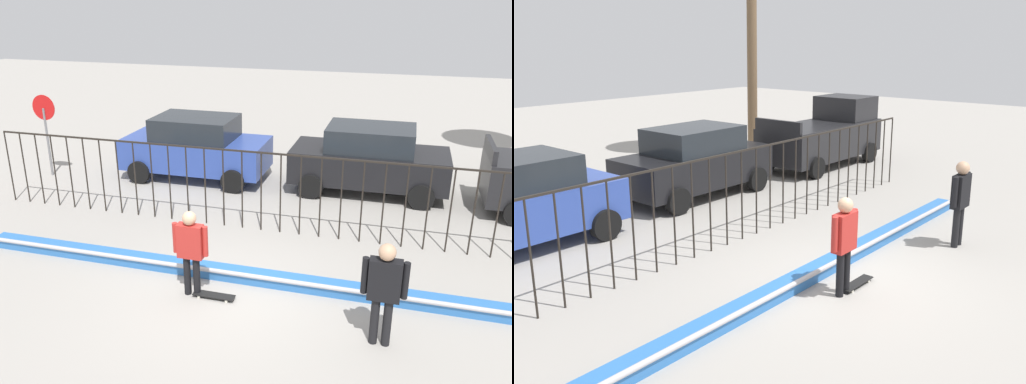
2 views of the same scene
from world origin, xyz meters
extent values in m
plane|color=#9E9991|center=(0.00, 0.00, 0.00)|extent=(60.00, 60.00, 0.00)
cube|color=#2D6BB7|center=(0.00, 0.64, 0.11)|extent=(11.00, 0.36, 0.22)
cylinder|color=#B2B2B7|center=(0.00, 0.46, 0.22)|extent=(11.00, 0.09, 0.09)
cylinder|color=black|center=(-7.00, 3.02, 0.97)|extent=(0.04, 0.04, 1.95)
cylinder|color=black|center=(-6.53, 3.02, 0.97)|extent=(0.04, 0.04, 1.95)
cylinder|color=black|center=(-6.07, 3.02, 0.97)|extent=(0.04, 0.04, 1.95)
cylinder|color=black|center=(-5.60, 3.02, 0.97)|extent=(0.04, 0.04, 1.95)
cylinder|color=black|center=(-5.13, 3.02, 0.97)|extent=(0.04, 0.04, 1.95)
cylinder|color=black|center=(-4.67, 3.02, 0.97)|extent=(0.04, 0.04, 1.95)
cylinder|color=black|center=(-4.20, 3.02, 0.97)|extent=(0.04, 0.04, 1.95)
cylinder|color=black|center=(-3.73, 3.02, 0.97)|extent=(0.04, 0.04, 1.95)
cylinder|color=black|center=(-3.27, 3.02, 0.97)|extent=(0.04, 0.04, 1.95)
cylinder|color=black|center=(-2.80, 3.02, 0.97)|extent=(0.04, 0.04, 1.95)
cylinder|color=black|center=(-2.33, 3.02, 0.97)|extent=(0.04, 0.04, 1.95)
cylinder|color=black|center=(-1.87, 3.02, 0.97)|extent=(0.04, 0.04, 1.95)
cylinder|color=black|center=(-1.40, 3.02, 0.97)|extent=(0.04, 0.04, 1.95)
cylinder|color=black|center=(-0.93, 3.02, 0.97)|extent=(0.04, 0.04, 1.95)
cylinder|color=black|center=(-0.47, 3.02, 0.97)|extent=(0.04, 0.04, 1.95)
cylinder|color=black|center=(0.00, 3.02, 0.97)|extent=(0.04, 0.04, 1.95)
cylinder|color=black|center=(0.47, 3.02, 0.97)|extent=(0.04, 0.04, 1.95)
cylinder|color=black|center=(0.93, 3.02, 0.97)|extent=(0.04, 0.04, 1.95)
cylinder|color=black|center=(1.40, 3.02, 0.97)|extent=(0.04, 0.04, 1.95)
cylinder|color=black|center=(1.87, 3.02, 0.97)|extent=(0.04, 0.04, 1.95)
cylinder|color=black|center=(2.33, 3.02, 0.97)|extent=(0.04, 0.04, 1.95)
cylinder|color=black|center=(2.80, 3.02, 0.97)|extent=(0.04, 0.04, 1.95)
cylinder|color=black|center=(3.27, 3.02, 0.97)|extent=(0.04, 0.04, 1.95)
cylinder|color=black|center=(3.73, 3.02, 0.97)|extent=(0.04, 0.04, 1.95)
cylinder|color=black|center=(4.20, 3.02, 0.97)|extent=(0.04, 0.04, 1.95)
cylinder|color=black|center=(4.67, 3.02, 0.97)|extent=(0.04, 0.04, 1.95)
cylinder|color=black|center=(5.13, 3.02, 0.97)|extent=(0.04, 0.04, 1.95)
cube|color=black|center=(0.00, 3.02, 1.93)|extent=(14.00, 0.04, 0.04)
cylinder|color=black|center=(-0.56, -0.12, 0.39)|extent=(0.13, 0.13, 0.79)
cylinder|color=black|center=(-0.37, -0.12, 0.39)|extent=(0.13, 0.13, 0.79)
cube|color=#B22823|center=(-0.47, -0.12, 1.11)|extent=(0.48, 0.21, 0.65)
sphere|color=tan|center=(-0.47, -0.12, 1.57)|extent=(0.26, 0.26, 0.26)
cylinder|color=#B22823|center=(-0.76, -0.12, 1.15)|extent=(0.10, 0.10, 0.58)
cylinder|color=#B22823|center=(-0.18, -0.12, 1.15)|extent=(0.10, 0.10, 0.58)
cube|color=black|center=(-0.03, -0.14, 0.06)|extent=(0.80, 0.20, 0.02)
cylinder|color=silver|center=(0.24, -0.07, 0.03)|extent=(0.05, 0.03, 0.05)
cylinder|color=silver|center=(0.24, -0.22, 0.03)|extent=(0.05, 0.03, 0.05)
cylinder|color=silver|center=(-0.30, -0.07, 0.03)|extent=(0.05, 0.03, 0.05)
cylinder|color=silver|center=(-0.30, -0.22, 0.03)|extent=(0.05, 0.03, 0.05)
cylinder|color=black|center=(2.92, -0.67, 0.42)|extent=(0.14, 0.14, 0.83)
cylinder|color=black|center=(3.12, -0.67, 0.42)|extent=(0.14, 0.14, 0.83)
cube|color=black|center=(3.02, -0.67, 1.18)|extent=(0.51, 0.22, 0.69)
sphere|color=tan|center=(3.02, -0.67, 1.66)|extent=(0.27, 0.27, 0.27)
cylinder|color=black|center=(2.71, -0.67, 1.22)|extent=(0.11, 0.11, 0.62)
cylinder|color=black|center=(3.33, -0.67, 1.22)|extent=(0.11, 0.11, 0.62)
cube|color=#2D479E|center=(-2.90, 6.17, 0.79)|extent=(4.30, 1.90, 0.90)
cube|color=#1E2328|center=(-2.90, 6.17, 1.57)|extent=(2.37, 1.71, 0.66)
cylinder|color=black|center=(-1.44, 7.12, 0.34)|extent=(0.68, 0.22, 0.68)
cylinder|color=black|center=(-1.44, 5.22, 0.34)|extent=(0.68, 0.22, 0.68)
cylinder|color=black|center=(-4.36, 7.12, 0.34)|extent=(0.68, 0.22, 0.68)
cylinder|color=black|center=(-4.36, 5.22, 0.34)|extent=(0.68, 0.22, 0.68)
cube|color=black|center=(2.22, 6.36, 0.79)|extent=(4.30, 1.90, 0.90)
cube|color=#1E2328|center=(2.22, 6.36, 1.57)|extent=(2.37, 1.71, 0.66)
cylinder|color=black|center=(3.68, 7.31, 0.34)|extent=(0.68, 0.22, 0.68)
cylinder|color=black|center=(3.68, 5.41, 0.34)|extent=(0.68, 0.22, 0.68)
cylinder|color=black|center=(0.75, 7.31, 0.34)|extent=(0.68, 0.22, 0.68)
cylinder|color=black|center=(0.75, 5.41, 0.34)|extent=(0.68, 0.22, 0.68)
cube|color=black|center=(5.24, 5.91, 1.62)|extent=(0.12, 1.75, 0.36)
cylinder|color=black|center=(5.93, 6.86, 0.34)|extent=(0.68, 0.22, 0.68)
cylinder|color=slate|center=(-7.33, 5.13, 1.05)|extent=(0.07, 0.07, 2.10)
cylinder|color=red|center=(-7.33, 5.15, 2.12)|extent=(0.76, 0.02, 0.76)
camera|label=1|loc=(3.08, -8.13, 5.38)|focal=37.14mm
camera|label=2|loc=(-7.98, -4.80, 4.17)|focal=39.71mm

